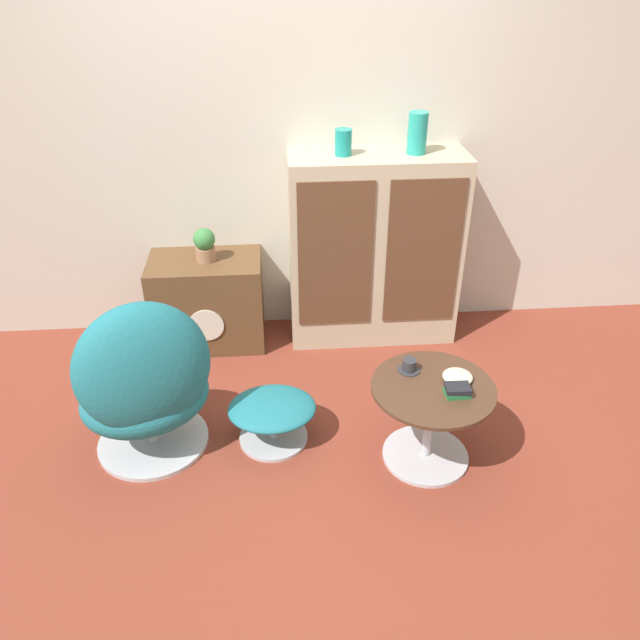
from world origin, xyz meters
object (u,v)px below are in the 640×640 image
(vase_leftmost, at_px, (343,142))
(tv_console, at_px, (208,301))
(potted_plant, at_px, (205,244))
(ottoman, at_px, (272,413))
(egg_chair, at_px, (145,384))
(bowl, at_px, (458,377))
(teacup, at_px, (409,366))
(vase_inner_left, at_px, (417,133))
(book_stack, at_px, (457,390))
(coffee_table, at_px, (430,415))
(sideboard, at_px, (374,250))

(vase_leftmost, bearing_deg, tv_console, -178.72)
(potted_plant, bearing_deg, ottoman, -69.44)
(egg_chair, bearing_deg, bowl, -4.64)
(ottoman, xyz_separation_m, teacup, (0.67, -0.06, 0.30))
(bowl, bearing_deg, tv_console, 138.41)
(tv_console, xyz_separation_m, teacup, (1.06, -1.04, 0.19))
(teacup, relative_size, bowl, 0.75)
(vase_inner_left, xyz_separation_m, bowl, (0.02, -1.15, -0.84))
(ottoman, relative_size, book_stack, 3.86)
(egg_chair, xyz_separation_m, teacup, (1.27, -0.03, 0.05))
(egg_chair, bearing_deg, tv_console, 77.87)
(coffee_table, bearing_deg, sideboard, 95.02)
(bowl, bearing_deg, coffee_table, -160.97)
(coffee_table, relative_size, book_stack, 5.04)
(egg_chair, height_order, ottoman, egg_chair)
(sideboard, distance_m, coffee_table, 1.23)
(potted_plant, height_order, bowl, potted_plant)
(egg_chair, xyz_separation_m, ottoman, (0.60, 0.03, -0.24))
(teacup, distance_m, book_stack, 0.27)
(vase_inner_left, relative_size, potted_plant, 1.12)
(egg_chair, distance_m, ottoman, 0.65)
(tv_console, relative_size, teacup, 6.32)
(book_stack, bearing_deg, ottoman, 162.95)
(book_stack, relative_size, bowl, 0.81)
(tv_console, bearing_deg, potted_plant, 1.98)
(book_stack, xyz_separation_m, bowl, (0.03, 0.11, -0.01))
(tv_console, distance_m, book_stack, 1.76)
(teacup, bearing_deg, book_stack, -47.89)
(tv_console, distance_m, egg_chair, 1.04)
(ottoman, distance_m, coffee_table, 0.79)
(vase_leftmost, relative_size, teacup, 1.34)
(potted_plant, distance_m, book_stack, 1.75)
(egg_chair, distance_m, vase_inner_left, 2.00)
(tv_console, distance_m, potted_plant, 0.39)
(sideboard, height_order, vase_leftmost, vase_leftmost)
(sideboard, distance_m, bowl, 1.17)
(coffee_table, distance_m, potted_plant, 1.68)
(vase_inner_left, bearing_deg, coffee_table, -95.27)
(sideboard, xyz_separation_m, tv_console, (-1.04, -0.01, -0.31))
(sideboard, bearing_deg, vase_inner_left, 1.04)
(vase_inner_left, relative_size, teacup, 2.13)
(coffee_table, bearing_deg, vase_leftmost, 104.45)
(teacup, bearing_deg, tv_console, 135.53)
(vase_inner_left, bearing_deg, tv_console, -179.14)
(vase_inner_left, height_order, book_stack, vase_inner_left)
(egg_chair, bearing_deg, ottoman, 2.94)
(vase_leftmost, bearing_deg, vase_inner_left, 0.00)
(tv_console, distance_m, bowl, 1.71)
(coffee_table, height_order, book_stack, book_stack)
(bowl, bearing_deg, vase_inner_left, 90.76)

